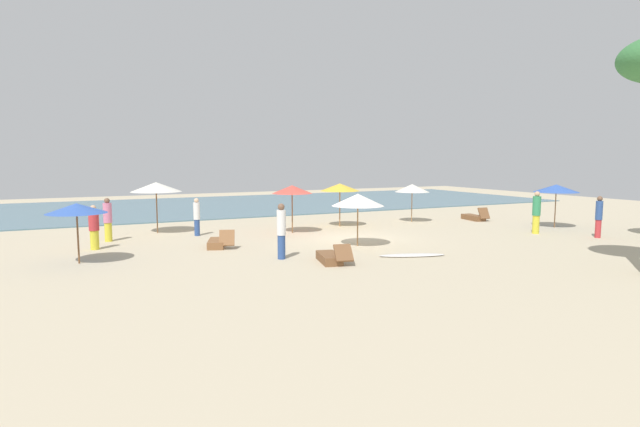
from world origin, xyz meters
The scene contains 19 objects.
ground_plane centered at (0.00, 0.00, 0.00)m, with size 60.00×60.00×0.00m, color #BCAD8E.
ocean_water centered at (0.00, 17.00, 0.03)m, with size 48.00×16.00×0.06m, color slate.
umbrella_0 centered at (-7.18, 5.34, 2.11)m, with size 2.26×2.26×2.33m.
umbrella_1 centered at (-1.61, 2.63, 2.00)m, with size 1.84×1.84×2.19m.
umbrella_2 centered at (-0.65, -1.65, 1.81)m, with size 2.05×2.05×2.05m.
umbrella_3 centered at (10.77, -1.38, 1.94)m, with size 2.12×2.12×2.13m.
umbrella_4 centered at (1.41, 3.66, 1.97)m, with size 1.98×1.98×2.16m.
umbrella_5 centered at (5.75, 3.56, 1.82)m, with size 1.83×1.83×2.03m.
umbrella_6 centered at (-10.52, -0.52, 1.81)m, with size 1.90×1.90×1.98m.
lounger_0 centered at (-5.65, 0.49, 0.17)m, with size 1.10×1.76×0.72m.
lounger_1 centered at (9.30, 2.64, 0.17)m, with size 0.82×1.71×0.74m.
lounger_2 centered at (-3.05, -4.01, 0.17)m, with size 0.97×1.79×0.67m.
person_0 centered at (9.71, -4.44, 0.94)m, with size 0.29×0.29×1.81m.
person_1 centered at (-5.72, 3.74, 0.86)m, with size 0.38×0.38×1.67m.
person_2 centered at (-4.29, -2.74, 0.98)m, with size 0.42×0.42×1.91m.
person_3 centered at (-9.35, 3.80, 0.91)m, with size 0.47×0.47×1.80m.
person_4 centered at (8.28, -2.40, 0.98)m, with size 0.47×0.47×1.93m.
person_5 centered at (-9.95, 2.01, 0.84)m, with size 0.42×0.42×1.69m.
surfboard centered at (0.03, -4.29, 0.04)m, with size 2.41×1.31×0.07m.
Camera 1 is at (-10.63, -18.74, 3.47)m, focal length 28.63 mm.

